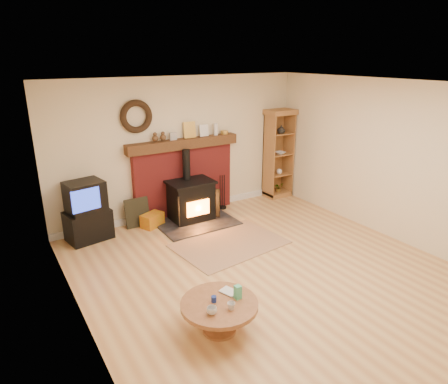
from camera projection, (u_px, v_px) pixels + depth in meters
ground at (269, 273)px, 5.70m from camera, size 5.50×5.50×0.00m
room_shell at (268, 154)px, 5.21m from camera, size 5.02×5.52×2.61m
chimney_breast at (184, 174)px, 7.59m from camera, size 2.20×0.22×1.78m
wood_stove at (192, 202)px, 7.38m from camera, size 1.40×1.00×1.32m
area_rug at (230, 244)px, 6.55m from camera, size 1.85×1.37×0.01m
tv_unit at (87, 212)px, 6.59m from camera, size 0.76×0.59×1.02m
curio_cabinet at (278, 154)px, 8.53m from camera, size 0.60×0.44×1.88m
firelog_box at (152, 220)px, 7.20m from camera, size 0.46×0.39×0.25m
leaning_painting at (137, 213)px, 7.16m from camera, size 0.44×0.12×0.53m
fire_tools at (222, 202)px, 8.04m from camera, size 0.16×0.16×0.70m
coffee_table at (220, 308)px, 4.40m from camera, size 0.87×0.87×0.53m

